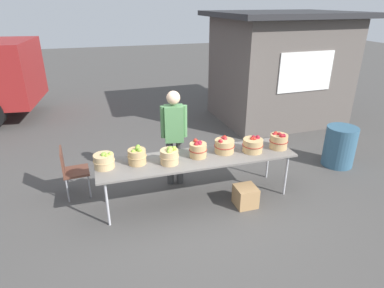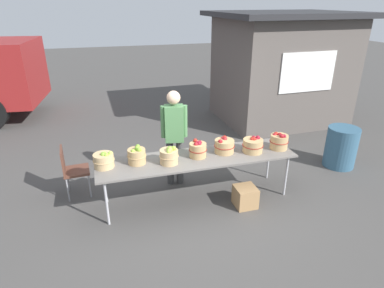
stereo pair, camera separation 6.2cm
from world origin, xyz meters
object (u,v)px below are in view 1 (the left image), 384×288
apple_basket_green_2 (169,156)px  apple_basket_red_0 (198,149)px  apple_basket_green_1 (137,156)px  trash_barrel (340,146)px  market_table (198,159)px  apple_basket_green_0 (104,161)px  apple_basket_red_1 (224,145)px  folding_chair (71,168)px  apple_basket_red_2 (253,145)px  vendor_adult (174,131)px  apple_basket_red_3 (279,141)px  produce_crate (245,196)px

apple_basket_green_2 → apple_basket_red_0: bearing=11.5°
apple_basket_green_1 → trash_barrel: size_ratio=0.36×
market_table → apple_basket_green_0: (-1.40, 0.08, 0.14)m
apple_basket_green_0 → apple_basket_red_1: 1.87m
apple_basket_green_2 → apple_basket_red_1: 0.94m
apple_basket_green_0 → apple_basket_green_1: bearing=-1.5°
apple_basket_red_0 → trash_barrel: bearing=6.3°
folding_chair → trash_barrel: bearing=-97.6°
apple_basket_red_2 → vendor_adult: bearing=150.9°
apple_basket_green_2 → apple_basket_red_0: 0.49m
apple_basket_red_3 → apple_basket_red_1: bearing=172.9°
apple_basket_green_2 → trash_barrel: (3.48, 0.43, -0.48)m
apple_basket_green_0 → vendor_adult: (1.18, 0.51, 0.13)m
apple_basket_green_2 → apple_basket_green_0: bearing=171.0°
apple_basket_green_2 → apple_basket_red_3: apple_basket_red_3 is taller
apple_basket_red_2 → produce_crate: 0.83m
apple_basket_green_2 → apple_basket_red_2: bearing=1.1°
apple_basket_red_0 → folding_chair: 2.08m
apple_basket_green_1 → folding_chair: size_ratio=0.33×
apple_basket_green_0 → trash_barrel: 4.45m
apple_basket_green_0 → apple_basket_red_0: apple_basket_red_0 is taller
market_table → folding_chair: (-1.93, 0.67, -0.21)m
trash_barrel → apple_basket_red_3: bearing=-166.1°
apple_basket_red_1 → apple_basket_red_3: bearing=-7.1°
trash_barrel → produce_crate: trash_barrel is taller
market_table → produce_crate: bearing=-31.2°
apple_basket_green_0 → apple_basket_green_2: size_ratio=1.08×
apple_basket_red_1 → apple_basket_red_2: apple_basket_red_2 is taller
apple_basket_red_1 → vendor_adult: size_ratio=0.20×
apple_basket_green_0 → folding_chair: apple_basket_green_0 is taller
folding_chair → apple_basket_green_2: bearing=-120.8°
apple_basket_red_3 → trash_barrel: size_ratio=0.39×
produce_crate → apple_basket_red_0: bearing=146.7°
apple_basket_green_1 → apple_basket_red_0: bearing=-2.4°
apple_basket_green_0 → market_table: bearing=-3.1°
apple_basket_green_2 → apple_basket_red_0: (0.48, 0.10, 0.00)m
apple_basket_red_3 → vendor_adult: 1.73m
trash_barrel → produce_crate: 2.48m
apple_basket_red_1 → apple_basket_red_2: bearing=-13.7°
apple_basket_red_0 → folding_chair: bearing=161.7°
market_table → vendor_adult: size_ratio=1.85×
apple_basket_red_0 → produce_crate: 1.06m
apple_basket_red_0 → apple_basket_red_3: 1.37m
apple_basket_red_0 → trash_barrel: size_ratio=0.36×
trash_barrel → market_table: bearing=-173.3°
market_table → vendor_adult: 0.69m
market_table → apple_basket_red_0: apple_basket_red_0 is taller
folding_chair → produce_crate: size_ratio=2.62×
apple_basket_red_2 → folding_chair: apple_basket_red_2 is taller
apple_basket_green_1 → apple_basket_green_2: apple_basket_green_1 is taller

